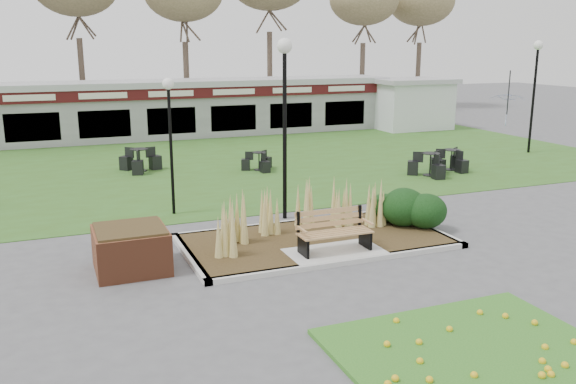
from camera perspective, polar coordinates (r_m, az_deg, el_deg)
name	(u,v)px	position (r m, az deg, el deg)	size (l,w,h in m)	color
ground	(338,259)	(13.85, 4.67, -6.23)	(100.00, 100.00, 0.00)	#515154
lawn	(205,164)	(24.79, -7.77, 2.64)	(34.00, 16.00, 0.02)	#35591C
flower_bed	(468,347)	(10.26, 16.51, -13.77)	(4.20, 3.00, 0.16)	#2B691E
planting_bed	(359,221)	(15.44, 6.71, -2.74)	(6.75, 3.40, 1.27)	#362615
park_bench	(333,231)	(13.87, 4.26, -3.62)	(1.70, 0.66, 0.93)	#AA774C
brick_planter	(131,249)	(13.40, -14.48, -5.17)	(1.50, 1.50, 0.95)	brown
food_pavilion	(166,108)	(32.29, -11.37, 7.67)	(24.60, 3.40, 2.90)	gray
service_hut	(411,103)	(35.55, 11.39, 8.16)	(4.40, 3.40, 2.83)	silver
lamp_post_mid_left	(170,116)	(17.08, -11.02, 6.97)	(0.32, 0.32, 3.82)	black
lamp_post_mid_right	(285,89)	(16.30, -0.32, 9.59)	(0.40, 0.40, 4.86)	black
lamp_post_far_right	(536,72)	(28.80, 22.18, 10.38)	(0.40, 0.40, 4.86)	black
bistro_set_a	(259,164)	(23.25, -2.73, 2.62)	(1.30, 1.21, 0.70)	black
bistro_set_b	(140,164)	(23.69, -13.69, 2.59)	(1.56, 1.57, 0.86)	black
bistro_set_c	(451,163)	(24.05, 15.02, 2.62)	(1.49, 1.36, 0.80)	black
bistro_set_d	(430,168)	(22.85, 13.14, 2.20)	(1.57, 1.44, 0.84)	black
patio_umbrella	(507,110)	(33.09, 19.82, 7.27)	(2.26, 2.29, 2.32)	black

